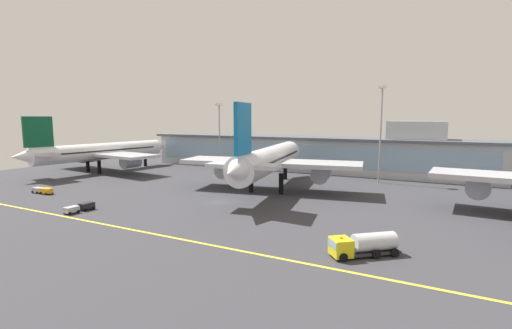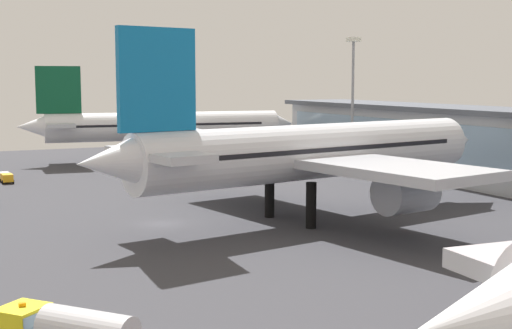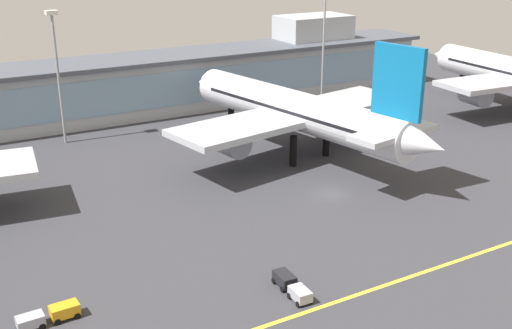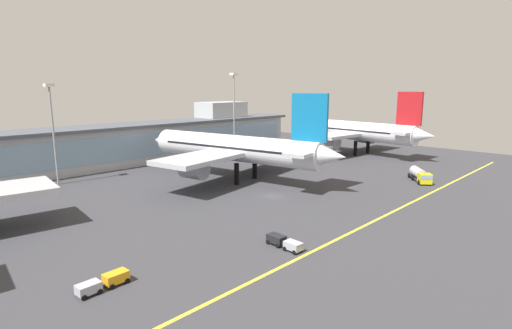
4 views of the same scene
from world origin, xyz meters
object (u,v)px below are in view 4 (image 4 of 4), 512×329
at_px(airliner_far_right, 354,131).
at_px(baggage_tug_near, 284,242).
at_px(apron_light_mast_west, 234,103).
at_px(apron_light_mast_centre, 52,119).
at_px(airliner_near_right, 235,149).
at_px(service_truck_far, 104,282).
at_px(fuel_tanker_truck, 420,175).

distance_m(airliner_far_right, baggage_tug_near, 83.57).
height_order(apron_light_mast_west, apron_light_mast_centre, apron_light_mast_west).
relative_size(baggage_tug_near, apron_light_mast_west, 0.22).
xyz_separation_m(airliner_far_right, baggage_tug_near, (-76.06, -33.98, -6.62)).
bearing_deg(baggage_tug_near, apron_light_mast_centre, 10.17).
height_order(airliner_near_right, baggage_tug_near, airliner_near_right).
distance_m(baggage_tug_near, service_truck_far, 23.10).
distance_m(fuel_tanker_truck, apron_light_mast_west, 57.96).
bearing_deg(airliner_far_right, apron_light_mast_west, 56.73).
bearing_deg(fuel_tanker_truck, baggage_tug_near, -37.99).
height_order(fuel_tanker_truck, baggage_tug_near, fuel_tanker_truck).
xyz_separation_m(service_truck_far, apron_light_mast_west, (66.54, 50.92, 15.84)).
bearing_deg(baggage_tug_near, airliner_far_right, -63.29).
distance_m(fuel_tanker_truck, baggage_tug_near, 51.40).
xyz_separation_m(airliner_near_right, apron_light_mast_centre, (-30.77, 25.12, 7.27)).
xyz_separation_m(airliner_far_right, service_truck_far, (-98.16, -27.27, -6.62)).
relative_size(airliner_near_right, service_truck_far, 9.56).
height_order(fuel_tanker_truck, service_truck_far, fuel_tanker_truck).
bearing_deg(airliner_near_right, apron_light_mast_west, -52.98).
relative_size(apron_light_mast_west, apron_light_mast_centre, 1.16).
bearing_deg(fuel_tanker_truck, airliner_near_right, -88.88).
xyz_separation_m(baggage_tug_near, service_truck_far, (-22.10, 6.71, 0.00)).
relative_size(baggage_tug_near, apron_light_mast_centre, 0.25).
bearing_deg(fuel_tanker_truck, service_truck_far, -43.92).
xyz_separation_m(fuel_tanker_truck, service_truck_far, (-73.45, 4.60, -0.72)).
relative_size(airliner_near_right, baggage_tug_near, 9.54).
relative_size(airliner_far_right, service_truck_far, 9.26).
distance_m(airliner_near_right, baggage_tug_near, 41.78).
distance_m(service_truck_far, apron_light_mast_west, 85.27).
height_order(airliner_far_right, baggage_tug_near, airliner_far_right).
bearing_deg(apron_light_mast_centre, service_truck_far, -105.12).
bearing_deg(apron_light_mast_west, airliner_near_right, -132.71).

